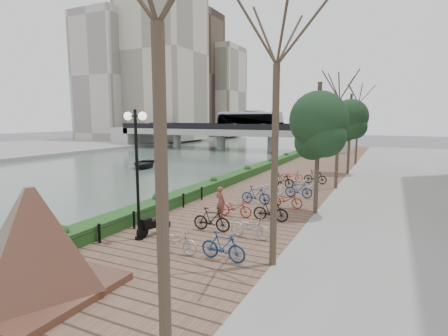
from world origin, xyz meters
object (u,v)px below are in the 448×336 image
Objects in this scene: granite_monument at (34,240)px; lamppost at (136,147)px; boat at (144,163)px; motorcycle at (154,224)px; pedestrian at (220,202)px.

granite_monument is 5.14m from lamppost.
granite_monument reaches higher than boat.
granite_monument is at bearing -86.41° from lamppost.
lamppost reaches higher than motorcycle.
motorcycle is (-0.08, 5.35, -1.07)m from granite_monument.
motorcycle is at bearing -75.66° from boat.
lamppost is 3.37× the size of pedestrian.
pedestrian is at bearing 82.10° from granite_monument.
lamppost is 3.63× the size of motorcycle.
motorcycle reaches higher than boat.
granite_monument is 1.12× the size of boat.
granite_monument is 28.20m from boat.
granite_monument is at bearing -72.72° from motorcycle.
pedestrian is (1.52, 4.20, -2.89)m from lamppost.
pedestrian is 0.33× the size of boat.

